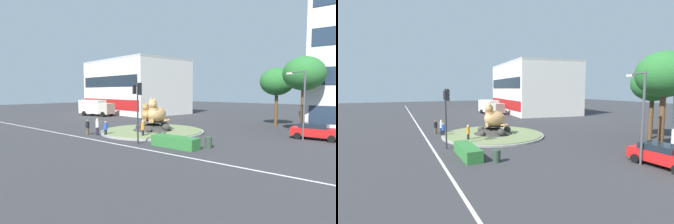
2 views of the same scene
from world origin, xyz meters
The scene contains 18 objects.
ground_plane centered at (0.00, 0.00, 0.00)m, with size 160.00×160.00×0.00m, color #333335.
lane_centreline centered at (0.00, -7.10, 0.00)m, with size 112.00×0.20×0.01m, color silver.
roundabout_island centered at (0.02, 0.01, 0.36)m, with size 11.37×11.37×1.21m.
cat_statue_tabby centered at (-0.78, 0.08, 1.97)m, with size 1.27×2.05×2.09m.
cat_statue_calico centered at (0.78, -0.25, 2.19)m, with size 1.79×2.64×2.69m.
traffic_light_mast centered at (3.81, -5.87, 3.85)m, with size 0.77×0.48×5.28m.
shophouse_block centered at (-22.15, 18.24, 5.43)m, with size 22.46×15.65×10.86m.
clipped_hedge_strip centered at (7.17, -4.99, 0.45)m, with size 4.20×1.20×0.90m, color #2D7033.
broadleaf_tree_behind_island centered at (13.17, 9.01, 6.36)m, with size 4.18×4.18×8.19m.
second_tree_near_tower centered at (8.58, 14.45, 5.77)m, with size 4.23×4.23×7.60m.
streetlight_arm centered at (13.97, 5.48, 3.77)m, with size 1.84×0.64×6.46m.
pedestrian_black_shirt centered at (-3.96, -5.72, 0.82)m, with size 0.40×0.40×1.58m.
pedestrian_blue_shirt centered at (-1.52, -5.26, 0.82)m, with size 0.37×0.37×1.57m.
pedestrian_white_shirt centered at (-2.94, -5.23, 0.93)m, with size 0.34×0.34×1.75m.
pedestrian_orange_shirt centered at (1.95, -3.45, 0.92)m, with size 0.34×0.34×1.73m.
sedan_on_far_lane centered at (15.00, 6.50, 0.81)m, with size 4.32×2.16×1.51m.
delivery_box_truck centered at (-22.13, 8.25, 1.57)m, with size 7.25×3.51×2.89m.
litter_bin centered at (9.37, -3.44, 0.45)m, with size 0.56×0.56×0.90m.
Camera 1 is at (21.00, -22.33, 4.56)m, focal length 29.64 mm.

